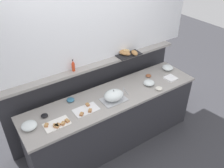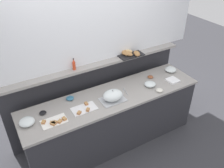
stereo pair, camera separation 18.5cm
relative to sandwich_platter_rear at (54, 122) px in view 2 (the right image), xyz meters
name	(u,v)px [view 2 (the right image)]	position (x,y,z in m)	size (l,w,h in m)	color
ground_plane	(96,119)	(0.90, 0.71, -0.91)	(12.00, 12.00, 0.00)	#38383D
buffet_counter	(113,119)	(0.90, 0.11, -0.46)	(2.65, 0.67, 0.90)	#2D2D33
back_ledge_unit	(97,92)	(0.90, 0.63, -0.27)	(2.90, 0.22, 1.21)	#2D2D33
upper_wall_panel	(93,15)	(0.90, 0.65, 1.00)	(3.50, 0.08, 1.39)	white
sandwich_platter_rear	(54,122)	(0.00, 0.00, 0.00)	(0.31, 0.18, 0.04)	white
sandwich_platter_front	(84,109)	(0.42, 0.05, 0.00)	(0.33, 0.19, 0.04)	white
serving_cloche	(113,96)	(0.84, 0.03, 0.06)	(0.34, 0.24, 0.17)	#B7BABF
glass_bowl_large	(171,70)	(2.06, 0.22, 0.02)	(0.18, 0.18, 0.07)	silver
glass_bowl_medium	(150,84)	(1.50, 0.05, 0.02)	(0.17, 0.17, 0.07)	silver
glass_bowl_small	(27,122)	(-0.29, 0.13, 0.02)	(0.19, 0.19, 0.07)	silver
condiment_bowl_cream	(160,90)	(1.53, -0.13, 0.01)	(0.10, 0.10, 0.04)	silver
condiment_bowl_teal	(70,98)	(0.34, 0.34, 0.01)	(0.11, 0.11, 0.04)	teal
condiment_bowl_dark	(43,113)	(-0.07, 0.23, 0.00)	(0.09, 0.09, 0.03)	black
condiment_bowl_red	(150,77)	(1.65, 0.23, 0.00)	(0.09, 0.09, 0.03)	brown
serving_tongs	(124,91)	(1.09, 0.12, -0.01)	(0.12, 0.18, 0.01)	#B7BABF
napkin_stack	(173,80)	(1.89, -0.01, 0.00)	(0.17, 0.17, 0.02)	white
hot_sauce_bottle	(74,65)	(0.52, 0.56, 0.38)	(0.04, 0.04, 0.18)	red
bread_basket	(129,53)	(1.44, 0.54, 0.34)	(0.40, 0.31, 0.08)	black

